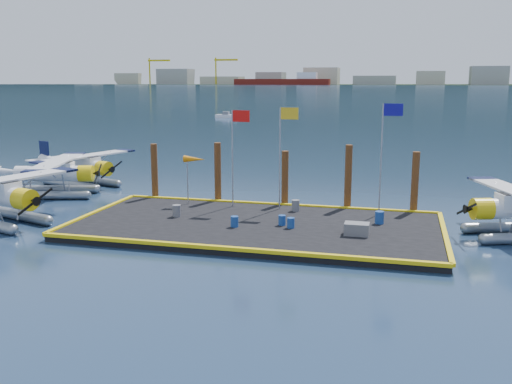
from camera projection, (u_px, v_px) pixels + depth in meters
ground at (256, 230)px, 31.71m from camera, size 4000.00×4000.00×0.00m
dock at (256, 227)px, 31.67m from camera, size 20.00×10.00×0.40m
dock_bumpers at (256, 222)px, 31.61m from camera, size 20.25×10.25×0.18m
far_backdrop at (490, 79)px, 1621.61m from camera, size 3050.00×2050.00×810.00m
seaplane_b at (52, 176)px, 40.60m from camera, size 8.90×9.58×3.41m
seaplane_c at (83, 168)px, 44.49m from camera, size 8.59×9.17×3.29m
drum_0 at (177, 211)px, 33.09m from camera, size 0.49×0.49×0.69m
drum_1 at (282, 220)px, 31.15m from camera, size 0.39×0.39×0.55m
drum_2 at (291, 223)px, 30.56m from camera, size 0.40×0.40×0.56m
drum_3 at (235, 222)px, 30.79m from camera, size 0.41×0.41×0.58m
drum_4 at (379, 217)px, 31.48m from camera, size 0.49×0.49×0.69m
drum_5 at (296, 205)px, 34.51m from camera, size 0.48×0.48×0.68m
crate at (357, 229)px, 29.20m from camera, size 1.25×0.83×0.62m
flagpole_red at (236, 143)px, 35.03m from camera, size 1.14×0.08×6.00m
flagpole_yellow at (283, 142)px, 34.27m from camera, size 1.14×0.08×6.20m
flagpole_blue at (385, 142)px, 32.77m from camera, size 1.14×0.08×6.50m
windsock at (194, 160)px, 35.92m from camera, size 1.40×0.44×3.12m
piling_0 at (155, 173)px, 38.53m from camera, size 0.44×0.44×4.00m
piling_1 at (218, 175)px, 37.41m from camera, size 0.44×0.44×4.20m
piling_2 at (285, 181)px, 36.35m from camera, size 0.44×0.44×3.80m
piling_3 at (348, 179)px, 35.32m from camera, size 0.44×0.44×4.30m
piling_4 at (415, 185)px, 34.37m from camera, size 0.44×0.44×4.00m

